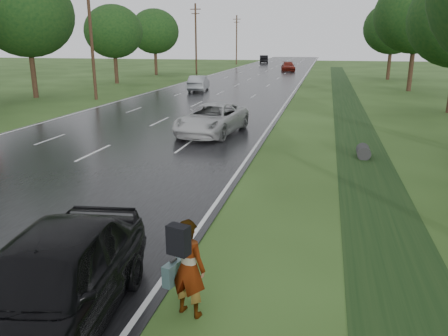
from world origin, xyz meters
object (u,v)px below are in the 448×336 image
white_pickup (212,119)px  dark_sedan (49,284)px  silver_sedan (199,83)px  pedestrian (187,266)px

white_pickup → dark_sedan: 16.61m
white_pickup → silver_sedan: white_pickup is taller
pedestrian → dark_sedan: bearing=43.5°
white_pickup → dark_sedan: dark_sedan is taller
pedestrian → white_pickup: (-3.56, 15.50, -0.13)m
white_pickup → silver_sedan: (-6.53, 19.94, -0.03)m
dark_sedan → white_pickup: bearing=88.0°
white_pickup → dark_sedan: size_ratio=1.07×
dark_sedan → silver_sedan: 37.37m
silver_sedan → white_pickup: bearing=100.7°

